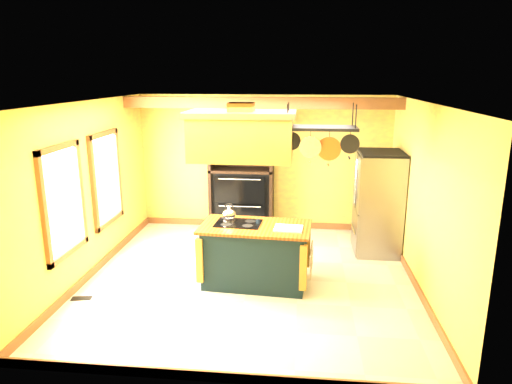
% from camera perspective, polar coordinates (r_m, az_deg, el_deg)
% --- Properties ---
extents(floor, '(5.00, 5.00, 0.00)m').
position_cam_1_polar(floor, '(7.23, -0.75, -10.72)').
color(floor, beige).
rests_on(floor, ground).
extents(ceiling, '(5.00, 5.00, 0.00)m').
position_cam_1_polar(ceiling, '(6.55, -0.82, 11.17)').
color(ceiling, white).
rests_on(ceiling, wall_back).
extents(wall_back, '(5.00, 0.02, 2.70)m').
position_cam_1_polar(wall_back, '(9.19, 1.02, 3.65)').
color(wall_back, '#BB8B44').
rests_on(wall_back, floor).
extents(wall_front, '(5.00, 0.02, 2.70)m').
position_cam_1_polar(wall_front, '(4.42, -4.58, -8.60)').
color(wall_front, '#BB8B44').
rests_on(wall_front, floor).
extents(wall_left, '(0.02, 5.00, 2.70)m').
position_cam_1_polar(wall_left, '(7.47, -20.20, 0.20)').
color(wall_left, '#BB8B44').
rests_on(wall_left, floor).
extents(wall_right, '(0.02, 5.00, 2.70)m').
position_cam_1_polar(wall_right, '(6.94, 20.18, -0.84)').
color(wall_right, '#BB8B44').
rests_on(wall_right, floor).
extents(ceiling_beam, '(5.00, 0.15, 0.20)m').
position_cam_1_polar(ceiling_beam, '(8.24, 0.58, 11.09)').
color(ceiling_beam, brown).
rests_on(ceiling_beam, ceiling).
extents(window_near, '(0.06, 1.06, 1.56)m').
position_cam_1_polar(window_near, '(6.76, -22.88, -1.06)').
color(window_near, brown).
rests_on(window_near, wall_left).
extents(window_far, '(0.06, 1.06, 1.56)m').
position_cam_1_polar(window_far, '(7.97, -18.15, 1.61)').
color(window_far, brown).
rests_on(window_far, wall_left).
extents(kitchen_island, '(1.67, 1.01, 1.11)m').
position_cam_1_polar(kitchen_island, '(6.89, -0.08, -7.76)').
color(kitchen_island, black).
rests_on(kitchen_island, floor).
extents(range_hood, '(1.52, 0.86, 0.80)m').
position_cam_1_polar(range_hood, '(6.45, -1.85, 7.19)').
color(range_hood, '#B2762C').
rests_on(range_hood, ceiling).
extents(pot_rack, '(1.06, 0.50, 0.80)m').
position_cam_1_polar(pot_rack, '(6.40, 8.07, 7.12)').
color(pot_rack, black).
rests_on(pot_rack, ceiling).
extents(refrigerator, '(0.77, 0.90, 1.76)m').
position_cam_1_polar(refrigerator, '(8.28, 14.95, -1.57)').
color(refrigerator, gray).
rests_on(refrigerator, floor).
extents(hutch, '(1.25, 0.57, 2.22)m').
position_cam_1_polar(hutch, '(9.11, -1.77, 0.41)').
color(hutch, black).
rests_on(hutch, floor).
extents(floor_register, '(0.30, 0.17, 0.01)m').
position_cam_1_polar(floor_register, '(7.08, -20.96, -12.30)').
color(floor_register, black).
rests_on(floor_register, floor).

